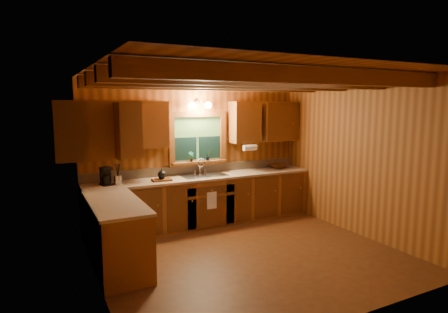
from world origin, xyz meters
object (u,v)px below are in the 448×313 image
coffee_maker (106,176)px  cutting_board (162,180)px  sink (204,178)px  wicker_basket (278,166)px

coffee_maker → cutting_board: (0.90, -0.09, -0.13)m
sink → wicker_basket: (1.66, 0.05, 0.09)m
sink → coffee_maker: size_ratio=2.85×
cutting_board → wicker_basket: (2.47, 0.13, 0.03)m
sink → coffee_maker: (-1.71, 0.01, 0.19)m
sink → cutting_board: sink is taller
coffee_maker → wicker_basket: 3.37m
sink → wicker_basket: bearing=1.8°
coffee_maker → sink: bearing=-15.6°
coffee_maker → cutting_board: 0.91m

